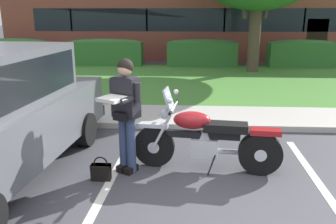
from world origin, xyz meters
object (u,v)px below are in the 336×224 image
object	(u,v)px
rider_person	(125,107)
hedge_right	(302,53)
hedge_center_left	(105,52)
hedge_left	(12,51)
brick_building	(217,20)
hedge_center_right	(202,52)
handbag	(101,171)
motorcycle	(211,140)

from	to	relation	value
rider_person	hedge_right	bearing A→B (deg)	61.88
hedge_center_left	hedge_right	size ratio (longest dim) A/B	1.17
hedge_left	rider_person	bearing A→B (deg)	-56.25
brick_building	hedge_center_right	bearing A→B (deg)	-100.22
handbag	brick_building	size ratio (longest dim) A/B	0.02
brick_building	rider_person	bearing A→B (deg)	-98.55
hedge_left	hedge_right	size ratio (longest dim) A/B	1.17
motorcycle	brick_building	xyz separation A→B (m)	(1.31, 16.99, 1.47)
handbag	hedge_left	bearing A→B (deg)	121.85
motorcycle	hedge_center_right	world-z (taller)	motorcycle
hedge_center_left	brick_building	xyz separation A→B (m)	(5.51, 6.16, 1.30)
motorcycle	brick_building	distance (m)	17.10
handbag	hedge_center_right	xyz separation A→B (m)	(1.79, 11.27, 0.51)
motorcycle	rider_person	bearing A→B (deg)	-173.68
handbag	hedge_right	world-z (taller)	hedge_right
motorcycle	hedge_left	bearing A→B (deg)	128.43
hedge_left	brick_building	distance (m)	11.74
hedge_right	motorcycle	bearing A→B (deg)	-113.01
motorcycle	brick_building	bearing A→B (deg)	85.58
motorcycle	hedge_left	size ratio (longest dim) A/B	0.66
hedge_center_right	hedge_right	world-z (taller)	same
hedge_center_right	rider_person	bearing A→B (deg)	-97.60
motorcycle	hedge_center_right	bearing A→B (deg)	88.93
rider_person	handbag	bearing A→B (deg)	-136.97
hedge_right	brick_building	bearing A→B (deg)	118.09
hedge_center_right	hedge_left	bearing A→B (deg)	180.00
handbag	hedge_left	size ratio (longest dim) A/B	0.11
motorcycle	hedge_right	world-z (taller)	motorcycle
motorcycle	hedge_center_left	bearing A→B (deg)	111.17
hedge_right	rider_person	bearing A→B (deg)	-118.12
rider_person	hedge_center_left	size ratio (longest dim) A/B	0.50
hedge_center_left	hedge_right	bearing A→B (deg)	-0.00
hedge_left	hedge_center_right	size ratio (longest dim) A/B	1.09
hedge_center_left	rider_person	bearing A→B (deg)	-75.03
motorcycle	handbag	xyz separation A→B (m)	(-1.59, -0.44, -0.34)
motorcycle	hedge_right	xyz separation A→B (m)	(4.60, 10.83, 0.16)
brick_building	hedge_center_left	bearing A→B (deg)	-131.81
rider_person	brick_building	world-z (taller)	brick_building
hedge_center_right	hedge_right	bearing A→B (deg)	-0.00
motorcycle	rider_person	size ratio (longest dim) A/B	1.31
hedge_left	brick_building	xyz separation A→B (m)	(9.90, 6.16, 1.30)
hedge_right	handbag	bearing A→B (deg)	-118.76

